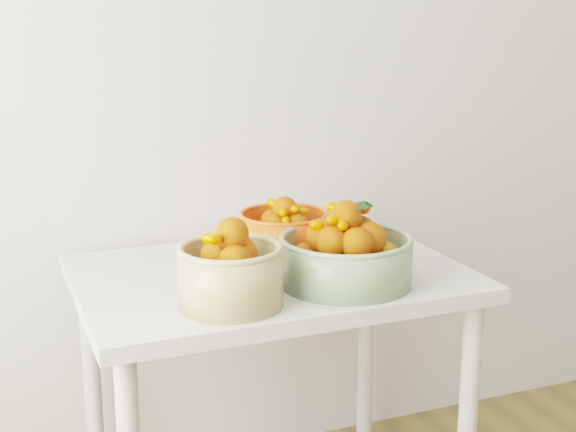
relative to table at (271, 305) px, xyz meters
name	(u,v)px	position (x,y,z in m)	size (l,w,h in m)	color
table	(271,305)	(0.00, 0.00, 0.00)	(1.00, 0.70, 0.75)	silver
bowl_cream	(231,273)	(-0.18, -0.21, 0.18)	(0.27, 0.27, 0.21)	tan
bowl_green	(346,255)	(0.14, -0.16, 0.17)	(0.41, 0.41, 0.21)	gray
bowl_orange	(284,234)	(0.07, 0.08, 0.17)	(0.30, 0.30, 0.18)	#F14713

